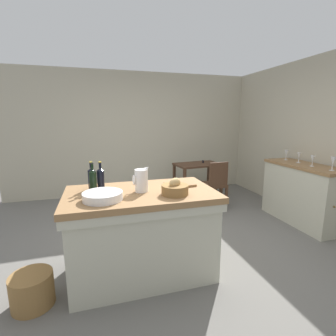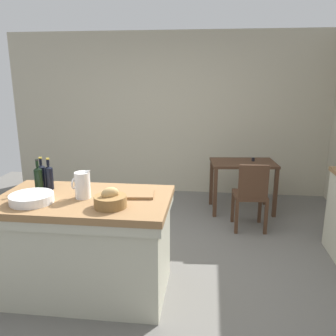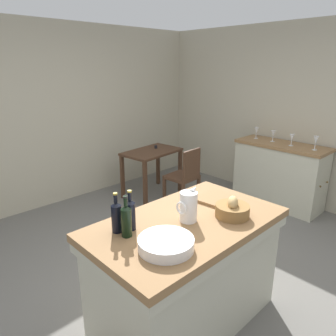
{
  "view_description": "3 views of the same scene",
  "coord_description": "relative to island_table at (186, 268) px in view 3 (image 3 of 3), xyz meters",
  "views": [
    {
      "loc": [
        -0.8,
        -2.78,
        1.62
      ],
      "look_at": [
        0.14,
        0.47,
        0.94
      ],
      "focal_mm": 26.26,
      "sensor_mm": 36.0,
      "label": 1
    },
    {
      "loc": [
        0.66,
        -3.16,
        1.92
      ],
      "look_at": [
        0.23,
        0.41,
        0.97
      ],
      "focal_mm": 37.54,
      "sensor_mm": 36.0,
      "label": 2
    },
    {
      "loc": [
        -1.96,
        -1.84,
        2.01
      ],
      "look_at": [
        0.27,
        0.48,
        0.95
      ],
      "focal_mm": 33.63,
      "sensor_mm": 36.0,
      "label": 3
    }
  ],
  "objects": [
    {
      "name": "wine_glass_right",
      "position": [
        2.69,
        1.06,
        0.57
      ],
      "size": [
        0.07,
        0.07,
        0.17
      ],
      "color": "white",
      "rests_on": "side_cabinet"
    },
    {
      "name": "wine_bottle_amber",
      "position": [
        -0.47,
        0.22,
        0.54
      ],
      "size": [
        0.07,
        0.07,
        0.29
      ],
      "color": "black",
      "rests_on": "island_table"
    },
    {
      "name": "wall_back",
      "position": [
        0.4,
        3.02,
        0.81
      ],
      "size": [
        5.32,
        0.12,
        2.6
      ],
      "primitive_type": "cube",
      "color": "#B2AA93",
      "rests_on": "ground"
    },
    {
      "name": "wooden_chair",
      "position": [
        1.6,
        1.52,
        -0.01
      ],
      "size": [
        0.43,
        0.43,
        0.89
      ],
      "color": "#472D1E",
      "rests_on": "ground"
    },
    {
      "name": "bread_basket",
      "position": [
        0.3,
        -0.19,
        0.47
      ],
      "size": [
        0.26,
        0.26,
        0.16
      ],
      "color": "olive",
      "rests_on": "island_table"
    },
    {
      "name": "wall_right",
      "position": [
        3.0,
        0.42,
        0.81
      ],
      "size": [
        0.12,
        5.2,
        2.6
      ],
      "primitive_type": "cube",
      "color": "#B2AA93",
      "rests_on": "ground"
    },
    {
      "name": "wine_glass_left",
      "position": [
        2.64,
        0.47,
        0.56
      ],
      "size": [
        0.07,
        0.07,
        0.16
      ],
      "color": "white",
      "rests_on": "side_cabinet"
    },
    {
      "name": "ground_plane",
      "position": [
        0.4,
        0.42,
        -0.49
      ],
      "size": [
        6.76,
        6.76,
        0.0
      ],
      "primitive_type": "plane",
      "color": "#66635E"
    },
    {
      "name": "wine_bottle_dark",
      "position": [
        -0.38,
        0.18,
        0.54
      ],
      "size": [
        0.07,
        0.07,
        0.29
      ],
      "color": "black",
      "rests_on": "island_table"
    },
    {
      "name": "wine_glass_middle",
      "position": [
        2.69,
        0.78,
        0.56
      ],
      "size": [
        0.07,
        0.07,
        0.16
      ],
      "color": "white",
      "rests_on": "side_cabinet"
    },
    {
      "name": "wash_bowl",
      "position": [
        -0.38,
        -0.17,
        0.45
      ],
      "size": [
        0.36,
        0.36,
        0.07
      ],
      "primitive_type": "cylinder",
      "color": "white",
      "rests_on": "island_table"
    },
    {
      "name": "wine_bottle_green",
      "position": [
        -0.46,
        0.13,
        0.54
      ],
      "size": [
        0.07,
        0.07,
        0.29
      ],
      "color": "black",
      "rests_on": "island_table"
    },
    {
      "name": "pitcher",
      "position": [
        0.0,
        -0.01,
        0.53
      ],
      "size": [
        0.17,
        0.13,
        0.27
      ],
      "color": "white",
      "rests_on": "island_table"
    },
    {
      "name": "island_table",
      "position": [
        0.0,
        0.0,
        0.0
      ],
      "size": [
        1.49,
        0.87,
        0.91
      ],
      "color": "olive",
      "rests_on": "ground"
    },
    {
      "name": "side_cabinet",
      "position": [
        2.66,
        0.61,
        -0.02
      ],
      "size": [
        0.52,
        1.3,
        0.94
      ],
      "color": "olive",
      "rests_on": "ground"
    },
    {
      "name": "wine_glass_far_left",
      "position": [
        2.64,
        0.15,
        0.58
      ],
      "size": [
        0.07,
        0.07,
        0.19
      ],
      "color": "white",
      "rests_on": "side_cabinet"
    },
    {
      "name": "cutting_board",
      "position": [
        0.45,
        0.1,
        0.43
      ],
      "size": [
        0.32,
        0.25,
        0.02
      ],
      "primitive_type": "cube",
      "rotation": [
        0.0,
        0.0,
        0.11
      ],
      "color": "olive",
      "rests_on": "island_table"
    },
    {
      "name": "writing_desk",
      "position": [
        1.55,
        2.19,
        0.12
      ],
      "size": [
        0.95,
        0.65,
        0.78
      ],
      "color": "#472D1E",
      "rests_on": "ground"
    }
  ]
}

